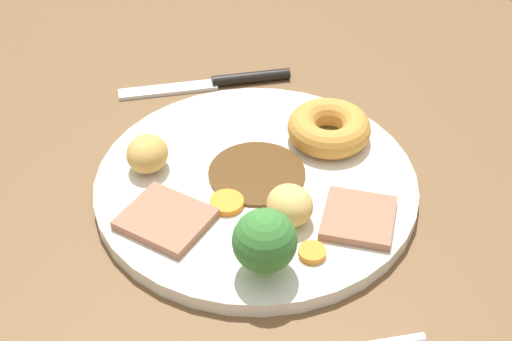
% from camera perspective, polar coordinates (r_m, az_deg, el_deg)
% --- Properties ---
extents(dining_table, '(1.20, 0.84, 0.04)m').
position_cam_1_polar(dining_table, '(0.71, -2.06, -1.41)').
color(dining_table, brown).
rests_on(dining_table, ground).
extents(dinner_plate, '(0.29, 0.29, 0.01)m').
position_cam_1_polar(dinner_plate, '(0.67, 0.00, -1.10)').
color(dinner_plate, silver).
rests_on(dinner_plate, dining_table).
extents(gravy_pool, '(0.09, 0.09, 0.00)m').
position_cam_1_polar(gravy_pool, '(0.67, 0.06, -0.20)').
color(gravy_pool, '#563819').
rests_on(gravy_pool, dinner_plate).
extents(meat_slice_main, '(0.08, 0.08, 0.01)m').
position_cam_1_polar(meat_slice_main, '(0.63, 7.81, -3.60)').
color(meat_slice_main, '#9E664C').
rests_on(meat_slice_main, dinner_plate).
extents(meat_slice_under, '(0.09, 0.09, 0.01)m').
position_cam_1_polar(meat_slice_under, '(0.63, -6.89, -3.70)').
color(meat_slice_under, '#9E664C').
rests_on(meat_slice_under, dinner_plate).
extents(yorkshire_pudding, '(0.08, 0.08, 0.03)m').
position_cam_1_polar(yorkshire_pudding, '(0.71, 5.58, 3.24)').
color(yorkshire_pudding, '#C68938').
rests_on(yorkshire_pudding, dinner_plate).
extents(roast_potato_left, '(0.05, 0.05, 0.03)m').
position_cam_1_polar(roast_potato_left, '(0.68, -8.28, 1.27)').
color(roast_potato_left, tan).
rests_on(roast_potato_left, dinner_plate).
extents(roast_potato_right, '(0.05, 0.05, 0.03)m').
position_cam_1_polar(roast_potato_right, '(0.62, 2.59, -2.66)').
color(roast_potato_right, '#D8B260').
rests_on(roast_potato_right, dinner_plate).
extents(carrot_coin_front, '(0.02, 0.02, 0.01)m').
position_cam_1_polar(carrot_coin_front, '(0.60, 4.29, -6.25)').
color(carrot_coin_front, orange).
rests_on(carrot_coin_front, dinner_plate).
extents(carrot_coin_back, '(0.03, 0.03, 0.01)m').
position_cam_1_polar(carrot_coin_back, '(0.64, -2.24, -2.46)').
color(carrot_coin_back, orange).
rests_on(carrot_coin_back, dinner_plate).
extents(broccoli_floret, '(0.05, 0.05, 0.06)m').
position_cam_1_polar(broccoli_floret, '(0.57, 0.49, -5.47)').
color(broccoli_floret, '#8CB766').
rests_on(broccoli_floret, dinner_plate).
extents(knife, '(0.02, 0.19, 0.01)m').
position_cam_1_polar(knife, '(0.81, -2.70, 6.76)').
color(knife, black).
rests_on(knife, dining_table).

